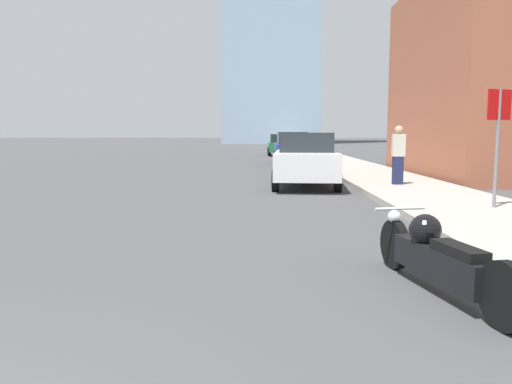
# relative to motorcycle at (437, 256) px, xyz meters

# --- Properties ---
(sidewalk) EXTENTS (2.98, 240.00, 0.15)m
(sidewalk) POSITION_rel_motorcycle_xyz_m (2.42, 36.58, -0.31)
(sidewalk) COLOR #9E998E
(sidewalk) RESTS_ON ground_plane
(motorcycle) EXTENTS (0.79, 2.54, 0.78)m
(motorcycle) POSITION_rel_motorcycle_xyz_m (0.00, 0.00, 0.00)
(motorcycle) COLOR black
(motorcycle) RESTS_ON ground_plane
(parked_car_white) EXTENTS (2.16, 4.30, 1.66)m
(parked_car_white) POSITION_rel_motorcycle_xyz_m (-0.45, 10.26, 0.46)
(parked_car_white) COLOR silver
(parked_car_white) RESTS_ON ground_plane
(parked_car_blue) EXTENTS (1.99, 3.85, 1.72)m
(parked_car_blue) POSITION_rel_motorcycle_xyz_m (-0.16, 22.37, 0.48)
(parked_car_blue) COLOR #1E3899
(parked_car_blue) RESTS_ON ground_plane
(parked_car_green) EXTENTS (1.96, 3.89, 1.60)m
(parked_car_green) POSITION_rel_motorcycle_xyz_m (-0.40, 32.42, 0.41)
(parked_car_green) COLOR #1E6B33
(parked_car_green) RESTS_ON ground_plane
(stop_sign) EXTENTS (0.57, 0.26, 2.35)m
(stop_sign) POSITION_rel_motorcycle_xyz_m (2.90, 5.02, 1.37)
(stop_sign) COLOR slate
(stop_sign) RESTS_ON sidewalk
(pedestrian) EXTENTS (0.36, 0.24, 1.71)m
(pedestrian) POSITION_rel_motorcycle_xyz_m (2.19, 9.63, 0.65)
(pedestrian) COLOR #1E2347
(pedestrian) RESTS_ON sidewalk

